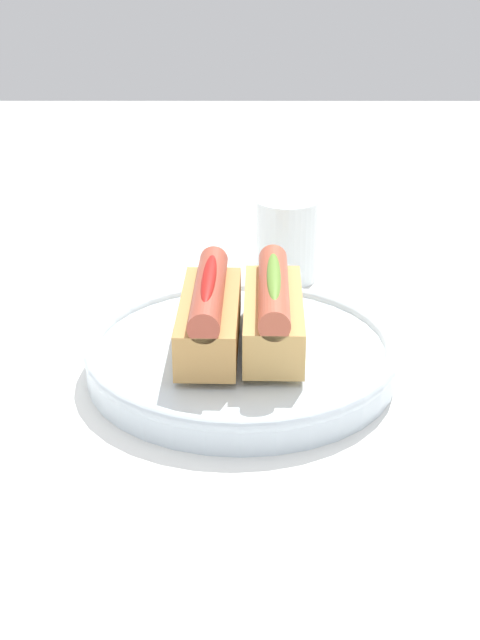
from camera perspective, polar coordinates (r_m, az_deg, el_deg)
ground_plane at (r=0.79m, az=-0.01°, el=-4.17°), size 2.40×2.40×0.00m
serving_bowl at (r=0.80m, az=0.00°, el=-2.24°), size 0.27×0.27×0.03m
hotdog_front at (r=0.79m, az=2.00°, el=0.58°), size 0.15×0.05×0.06m
hotdog_back at (r=0.78m, az=-2.01°, el=0.46°), size 0.15×0.05×0.06m
water_glass at (r=1.00m, az=2.83°, el=4.72°), size 0.07×0.07×0.09m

